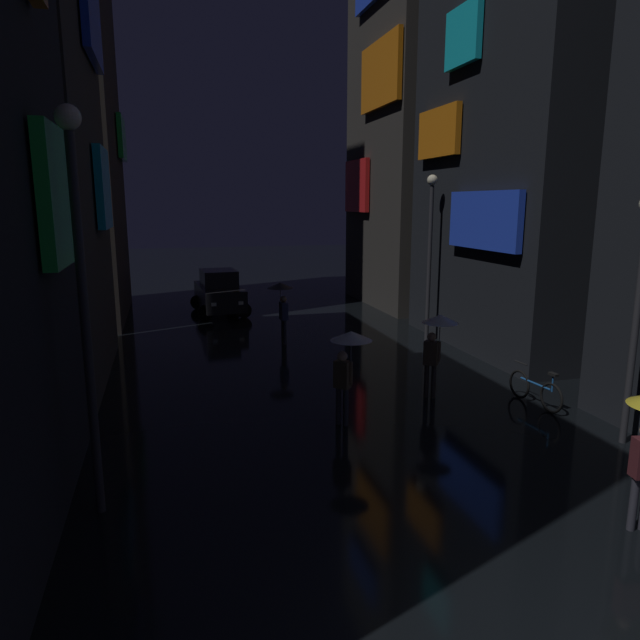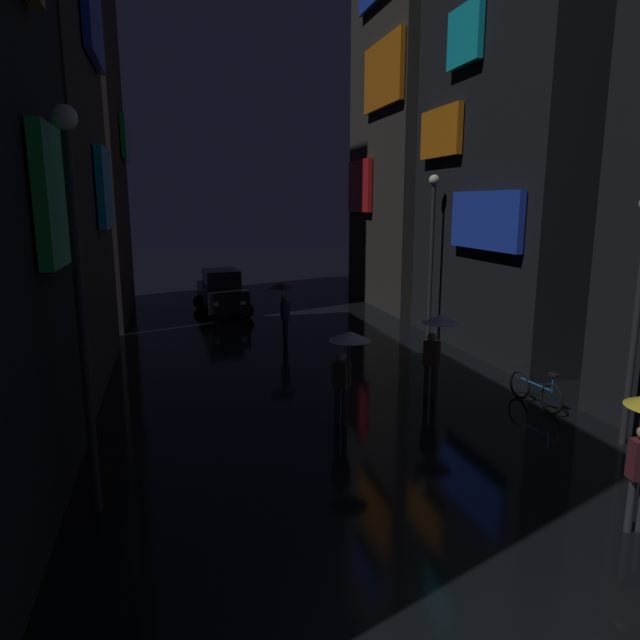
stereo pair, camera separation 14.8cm
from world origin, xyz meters
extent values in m
cube|color=#26E54C|center=(-5.35, 5.84, 4.87)|extent=(0.20, 2.10, 2.07)
cube|color=#33302D|center=(-7.50, 12.61, 7.26)|extent=(4.00, 7.22, 14.53)
cube|color=#19D8F2|center=(-5.35, 13.38, 5.18)|extent=(0.20, 2.32, 2.18)
cube|color=#264CF9|center=(-5.35, 13.59, 9.80)|extent=(0.20, 3.24, 2.65)
cube|color=#2D2826|center=(-7.50, 21.85, 12.27)|extent=(4.00, 7.71, 24.54)
cube|color=#26E54C|center=(-5.35, 23.66, 7.54)|extent=(0.20, 2.83, 1.81)
cube|color=black|center=(7.50, 12.94, 6.72)|extent=(4.00, 7.88, 13.45)
cube|color=#264CF9|center=(5.35, 11.48, 4.28)|extent=(0.20, 3.71, 1.70)
cube|color=orange|center=(5.35, 14.62, 7.11)|extent=(0.20, 2.73, 1.61)
cube|color=#19D8F2|center=(5.35, 13.23, 9.80)|extent=(0.20, 1.94, 1.75)
cube|color=#33302D|center=(7.50, 21.61, 9.25)|extent=(4.00, 7.21, 18.50)
cube|color=red|center=(5.35, 23.09, 5.58)|extent=(0.20, 3.00, 2.46)
cube|color=orange|center=(5.35, 20.23, 10.10)|extent=(0.20, 4.23, 2.71)
cylinder|color=#2D2D38|center=(0.03, 14.99, 0.42)|extent=(0.12, 0.12, 0.85)
cylinder|color=#2D2D38|center=(0.01, 15.17, 0.42)|extent=(0.12, 0.12, 0.85)
cube|color=#333859|center=(0.02, 15.08, 1.15)|extent=(0.27, 0.37, 0.60)
sphere|color=#9E7051|center=(0.02, 15.08, 1.56)|extent=(0.22, 0.22, 0.22)
cylinder|color=#333859|center=(-0.05, 15.25, 1.20)|extent=(0.09, 0.09, 0.50)
cylinder|color=slate|center=(-0.05, 15.25, 1.53)|extent=(0.02, 0.02, 0.77)
cone|color=black|center=(-0.05, 15.25, 2.02)|extent=(0.90, 0.90, 0.20)
cylinder|color=#38332D|center=(2.34, 8.72, 0.42)|extent=(0.12, 0.12, 0.85)
cylinder|color=#38332D|center=(2.48, 8.60, 0.42)|extent=(0.12, 0.12, 0.85)
cube|color=brown|center=(2.41, 8.66, 1.15)|extent=(0.40, 0.39, 0.60)
sphere|color=tan|center=(2.41, 8.66, 1.56)|extent=(0.22, 0.22, 0.22)
cylinder|color=brown|center=(2.58, 8.58, 1.20)|extent=(0.09, 0.09, 0.50)
cylinder|color=slate|center=(2.58, 8.58, 1.53)|extent=(0.02, 0.02, 0.77)
cone|color=silver|center=(2.58, 8.58, 2.02)|extent=(0.90, 0.90, 0.20)
cylinder|color=#2D2D38|center=(-0.30, 7.60, 0.42)|extent=(0.12, 0.12, 0.85)
cylinder|color=#2D2D38|center=(-0.18, 7.47, 0.42)|extent=(0.12, 0.12, 0.85)
cube|color=brown|center=(-0.24, 7.53, 1.15)|extent=(0.39, 0.40, 0.60)
sphere|color=beige|center=(-0.24, 7.53, 1.56)|extent=(0.22, 0.22, 0.22)
cylinder|color=brown|center=(-0.08, 7.43, 1.20)|extent=(0.09, 0.09, 0.50)
cylinder|color=slate|center=(-0.08, 7.43, 1.53)|extent=(0.02, 0.02, 0.77)
cone|color=silver|center=(-0.08, 7.43, 2.02)|extent=(0.90, 0.90, 0.20)
cylinder|color=#2D2D38|center=(2.69, 2.47, 0.42)|extent=(0.12, 0.12, 0.85)
torus|color=black|center=(4.55, 8.04, 0.36)|extent=(0.13, 0.72, 0.72)
torus|color=black|center=(4.65, 6.94, 0.36)|extent=(0.13, 0.72, 0.72)
cylinder|color=#1E59A5|center=(4.60, 7.49, 0.54)|extent=(0.14, 1.00, 0.05)
cylinder|color=#1E59A5|center=(4.65, 6.94, 0.71)|extent=(0.04, 0.04, 0.40)
cube|color=black|center=(4.65, 6.94, 0.93)|extent=(0.14, 0.25, 0.06)
cylinder|color=black|center=(4.55, 8.04, 0.91)|extent=(0.07, 0.45, 0.03)
cube|color=black|center=(-1.58, 21.28, 0.77)|extent=(1.95, 4.20, 0.90)
cube|color=black|center=(-1.58, 21.28, 1.57)|extent=(1.56, 1.93, 0.70)
cylinder|color=black|center=(-0.69, 20.00, 0.32)|extent=(0.65, 0.26, 0.64)
cylinder|color=black|center=(-2.31, 19.90, 0.32)|extent=(0.65, 0.26, 0.64)
cylinder|color=black|center=(-0.86, 22.66, 0.32)|extent=(0.65, 0.26, 0.64)
cylinder|color=black|center=(-2.47, 22.56, 0.32)|extent=(0.65, 0.26, 0.64)
cube|color=white|center=(-0.90, 19.25, 0.77)|extent=(0.20, 0.07, 0.14)
cube|color=white|center=(-2.00, 19.18, 0.77)|extent=(0.20, 0.07, 0.14)
cylinder|color=#2D2D33|center=(-5.00, 5.11, 2.88)|extent=(0.14, 0.14, 5.76)
sphere|color=#F9EFCC|center=(-5.00, 5.11, 5.94)|extent=(0.36, 0.36, 0.36)
cylinder|color=#2D2D33|center=(5.00, 5.12, 2.29)|extent=(0.14, 0.14, 4.58)
cylinder|color=#2D2D33|center=(5.00, 14.23, 2.68)|extent=(0.14, 0.14, 5.36)
sphere|color=#F9EFCC|center=(5.00, 14.23, 5.54)|extent=(0.36, 0.36, 0.36)
camera|label=1|loc=(-3.82, -3.74, 4.79)|focal=32.00mm
camera|label=2|loc=(-3.67, -3.78, 4.79)|focal=32.00mm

